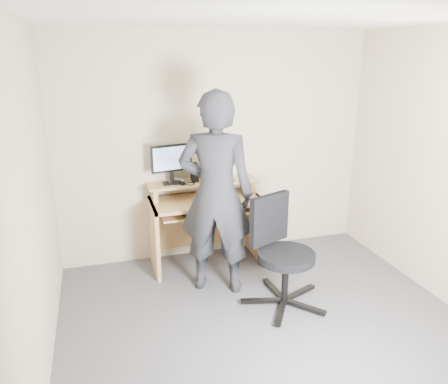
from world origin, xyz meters
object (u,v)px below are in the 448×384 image
monitor (172,161)px  office_chair (280,248)px  person (216,194)px  desk (205,215)px

monitor → office_chair: monitor is taller
monitor → office_chair: (0.79, -1.11, -0.62)m
office_chair → person: person is taller
office_chair → person: (-0.49, 0.42, 0.43)m
monitor → person: 0.77m
desk → person: bearing=-93.9°
monitor → person: size_ratio=0.23×
desk → person: person is taller
monitor → office_chair: 1.49m
office_chair → person: bearing=117.4°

